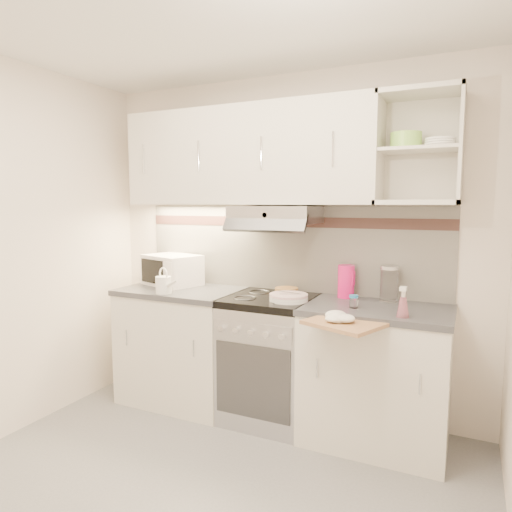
{
  "coord_description": "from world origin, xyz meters",
  "views": [
    {
      "loc": [
        1.26,
        -1.82,
        1.56
      ],
      "look_at": [
        -0.04,
        0.95,
        1.2
      ],
      "focal_mm": 32.0,
      "sensor_mm": 36.0,
      "label": 1
    }
  ],
  "objects": [
    {
      "name": "microwave",
      "position": [
        -0.91,
        1.21,
        1.02
      ],
      "size": [
        0.51,
        0.43,
        0.24
      ],
      "rotation": [
        0.0,
        0.0,
        -0.31
      ],
      "color": "white",
      "rests_on": "worktop_left"
    },
    {
      "name": "electric_range",
      "position": [
        0.0,
        1.1,
        0.45
      ],
      "size": [
        0.6,
        0.6,
        0.9
      ],
      "color": "#B7B7BC",
      "rests_on": "ground"
    },
    {
      "name": "base_cabinet_right",
      "position": [
        0.75,
        1.1,
        0.43
      ],
      "size": [
        0.9,
        0.6,
        0.86
      ],
      "primitive_type": "cube",
      "color": "silver",
      "rests_on": "ground"
    },
    {
      "name": "spice_jar",
      "position": [
        0.62,
        1.01,
        0.94
      ],
      "size": [
        0.06,
        0.06,
        0.08
      ],
      "rotation": [
        0.0,
        0.0,
        0.35
      ],
      "color": "silver",
      "rests_on": "worktop_right"
    },
    {
      "name": "cutting_board",
      "position": [
        0.64,
        0.73,
        0.87
      ],
      "size": [
        0.5,
        0.48,
        0.02
      ],
      "primitive_type": "cube",
      "rotation": [
        0.0,
        0.0,
        -0.36
      ],
      "color": "tan",
      "rests_on": "base_cabinet_right"
    },
    {
      "name": "watering_can",
      "position": [
        -0.75,
        0.88,
        0.97
      ],
      "size": [
        0.22,
        0.13,
        0.19
      ],
      "rotation": [
        0.0,
        0.0,
        -0.34
      ],
      "color": "white",
      "rests_on": "worktop_left"
    },
    {
      "name": "pink_pitcher",
      "position": [
        0.49,
        1.3,
        1.02
      ],
      "size": [
        0.12,
        0.12,
        0.23
      ],
      "rotation": [
        0.0,
        0.0,
        -0.38
      ],
      "color": "#E4156C",
      "rests_on": "worktop_right"
    },
    {
      "name": "dish_towel",
      "position": [
        0.61,
        0.73,
        0.92
      ],
      "size": [
        0.31,
        0.29,
        0.07
      ],
      "primitive_type": null,
      "rotation": [
        0.0,
        0.0,
        -0.38
      ],
      "color": "silver",
      "rests_on": "cutting_board"
    },
    {
      "name": "room_shell",
      "position": [
        0.0,
        0.37,
        1.63
      ],
      "size": [
        3.04,
        2.84,
        2.52
      ],
      "color": "silver",
      "rests_on": "ground"
    },
    {
      "name": "spray_bottle",
      "position": [
        0.93,
        0.89,
        0.98
      ],
      "size": [
        0.07,
        0.07,
        0.19
      ],
      "rotation": [
        0.0,
        0.0,
        -0.04
      ],
      "color": "pink",
      "rests_on": "worktop_right"
    },
    {
      "name": "glass_jar",
      "position": [
        0.79,
        1.3,
        1.02
      ],
      "size": [
        0.13,
        0.13,
        0.24
      ],
      "rotation": [
        0.0,
        0.0,
        0.34
      ],
      "color": "silver",
      "rests_on": "worktop_right"
    },
    {
      "name": "bread_loaf",
      "position": [
        0.06,
        1.26,
        0.92
      ],
      "size": [
        0.17,
        0.17,
        0.04
      ],
      "primitive_type": "cylinder",
      "color": "#AB7645",
      "rests_on": "electric_range"
    },
    {
      "name": "worktop_right",
      "position": [
        0.75,
        1.1,
        0.88
      ],
      "size": [
        0.92,
        0.62,
        0.04
      ],
      "primitive_type": "cube",
      "color": "#47474C",
      "rests_on": "base_cabinet_right"
    },
    {
      "name": "worktop_left",
      "position": [
        -0.75,
        1.1,
        0.88
      ],
      "size": [
        0.92,
        0.62,
        0.04
      ],
      "primitive_type": "cube",
      "color": "#47474C",
      "rests_on": "base_cabinet_left"
    },
    {
      "name": "base_cabinet_left",
      "position": [
        -0.75,
        1.1,
        0.43
      ],
      "size": [
        0.9,
        0.6,
        0.86
      ],
      "primitive_type": "cube",
      "color": "silver",
      "rests_on": "ground"
    },
    {
      "name": "ground",
      "position": [
        0.0,
        0.0,
        0.0
      ],
      "size": [
        3.0,
        3.0,
        0.0
      ],
      "primitive_type": "plane",
      "color": "gray",
      "rests_on": "ground"
    },
    {
      "name": "plate_stack",
      "position": [
        0.17,
        1.02,
        0.92
      ],
      "size": [
        0.26,
        0.26,
        0.06
      ],
      "rotation": [
        0.0,
        0.0,
        -0.01
      ],
      "color": "white",
      "rests_on": "electric_range"
    }
  ]
}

